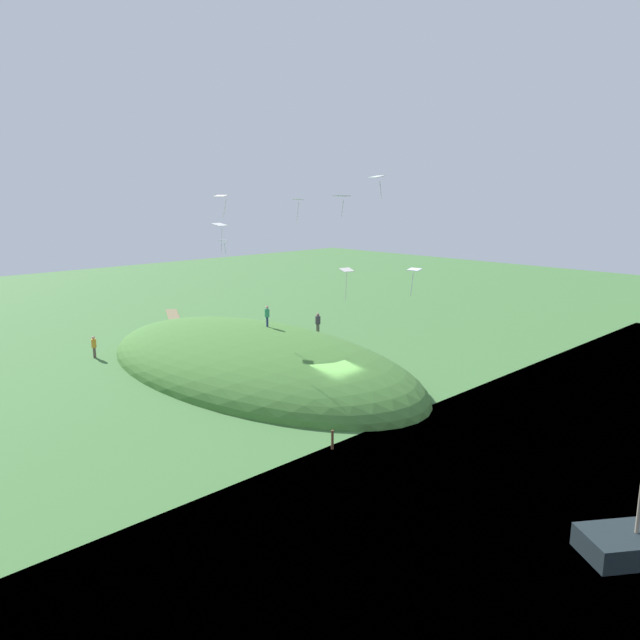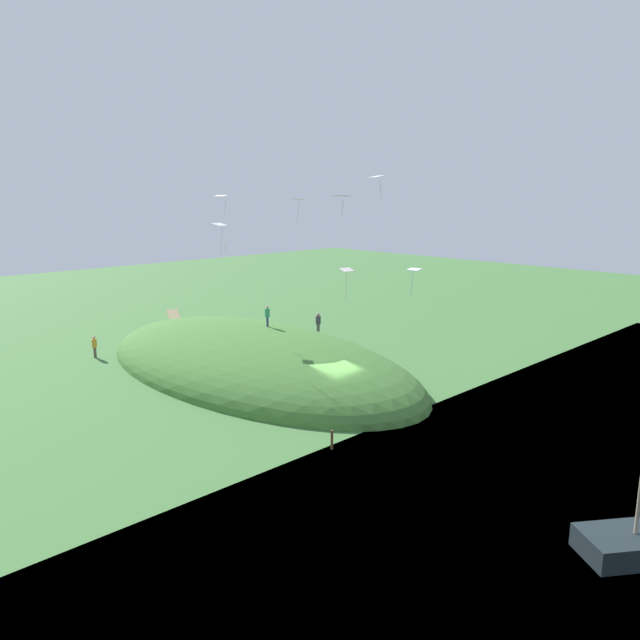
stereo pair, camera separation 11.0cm
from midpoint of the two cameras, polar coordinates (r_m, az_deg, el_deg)
name	(u,v)px [view 1 (the left image)]	position (r m, az deg, el deg)	size (l,w,h in m)	color
ground_plane	(337,402)	(39.07, 1.52, -7.82)	(160.00, 160.00, 0.00)	#3D6B35
grass_hill	(253,368)	(46.76, -6.48, -4.55)	(31.58, 16.15, 6.29)	#3D6E2E
dirt_path	(176,325)	(63.38, -13.50, -0.42)	(17.31, 1.24, 0.04)	brown
person_watching_kites	(267,314)	(46.40, -5.11, 0.60)	(0.48, 0.48, 1.64)	navy
person_walking_path	(94,344)	(52.42, -20.70, -2.14)	(0.53, 0.53, 1.82)	brown
person_on_hilltop	(318,321)	(50.43, -0.27, -0.09)	(0.51, 0.51, 1.75)	#554F49
kite_0	(341,197)	(38.03, 1.96, 11.61)	(1.03, 0.78, 1.26)	silver
kite_1	(377,177)	(38.10, 5.35, 13.30)	(1.09, 0.89, 1.38)	white
kite_2	(414,271)	(36.27, 8.83, 4.58)	(0.81, 0.60, 1.67)	white
kite_3	(221,197)	(43.60, -9.44, 11.43)	(1.02, 0.89, 1.54)	silver
kite_4	(298,201)	(46.37, -2.18, 11.18)	(0.81, 0.66, 1.78)	silver
kite_5	(220,226)	(42.55, -9.57, 8.78)	(1.03, 1.23, 2.08)	white
kite_6	(347,272)	(41.31, 2.45, 4.57)	(0.71, 0.97, 2.32)	silver
kite_7	(223,241)	(45.17, -9.23, 7.39)	(0.83, 0.79, 1.06)	white
mooring_post	(332,440)	(32.16, 1.08, -11.27)	(0.14, 0.14, 1.05)	brown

